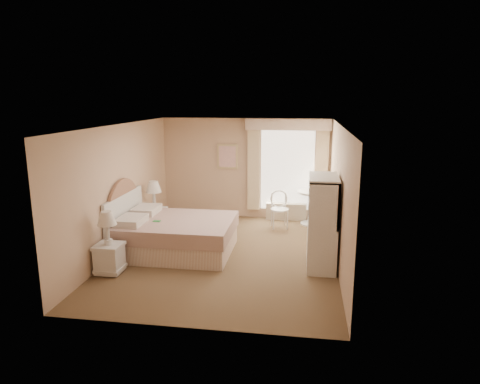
% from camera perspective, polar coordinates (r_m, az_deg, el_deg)
% --- Properties ---
extents(room, '(4.21, 5.51, 2.51)m').
position_cam_1_polar(room, '(8.08, -1.94, -0.02)').
color(room, brown).
rests_on(room, ground).
extents(window, '(2.05, 0.22, 2.51)m').
position_cam_1_polar(window, '(10.55, 6.33, 3.39)').
color(window, white).
rests_on(window, room).
extents(framed_art, '(0.52, 0.04, 0.62)m').
position_cam_1_polar(framed_art, '(10.74, -1.68, 4.75)').
color(framed_art, tan).
rests_on(framed_art, room).
extents(bed, '(2.24, 1.76, 1.56)m').
position_cam_1_polar(bed, '(8.58, -9.28, -5.50)').
color(bed, tan).
rests_on(bed, room).
extents(nightstand_near, '(0.45, 0.45, 1.10)m').
position_cam_1_polar(nightstand_near, '(7.80, -17.08, -7.46)').
color(nightstand_near, white).
rests_on(nightstand_near, room).
extents(nightstand_far, '(0.48, 0.48, 1.17)m').
position_cam_1_polar(nightstand_far, '(9.82, -11.31, -2.84)').
color(nightstand_far, white).
rests_on(nightstand_far, room).
extents(round_table, '(0.78, 0.78, 0.82)m').
position_cam_1_polar(round_table, '(10.37, 9.74, -1.36)').
color(round_table, silver).
rests_on(round_table, room).
extents(cafe_chair, '(0.50, 0.50, 0.87)m').
position_cam_1_polar(cafe_chair, '(10.07, 5.26, -1.89)').
color(cafe_chair, silver).
rests_on(cafe_chair, room).
extents(armoire, '(0.50, 1.00, 1.67)m').
position_cam_1_polar(armoire, '(7.80, 10.90, -4.97)').
color(armoire, white).
rests_on(armoire, room).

